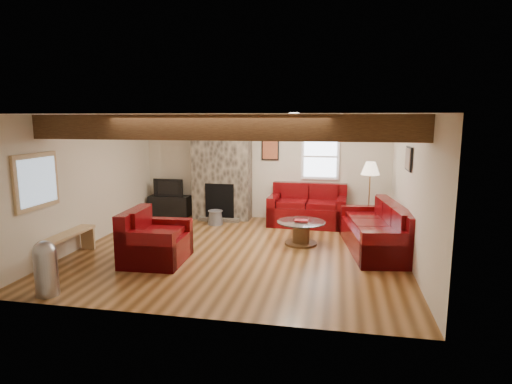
% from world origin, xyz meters
% --- Properties ---
extents(room, '(8.00, 8.00, 8.00)m').
position_xyz_m(room, '(0.00, 0.00, 1.25)').
color(room, brown).
rests_on(room, ground).
extents(floor, '(6.00, 6.00, 0.00)m').
position_xyz_m(floor, '(0.00, 0.00, 0.00)').
color(floor, brown).
rests_on(floor, ground).
extents(oak_beam, '(6.00, 0.36, 0.38)m').
position_xyz_m(oak_beam, '(0.00, -1.25, 2.31)').
color(oak_beam, '#341D0F').
rests_on(oak_beam, room).
extents(chimney_breast, '(1.40, 0.67, 2.50)m').
position_xyz_m(chimney_breast, '(-1.00, 2.49, 1.22)').
color(chimney_breast, '#332E27').
rests_on(chimney_breast, floor).
extents(back_window, '(0.90, 0.08, 1.10)m').
position_xyz_m(back_window, '(1.35, 2.71, 1.55)').
color(back_window, white).
rests_on(back_window, room).
extents(hatch_window, '(0.08, 1.00, 0.90)m').
position_xyz_m(hatch_window, '(-2.96, -1.50, 1.45)').
color(hatch_window, tan).
rests_on(hatch_window, room).
extents(ceiling_dome, '(0.40, 0.40, 0.18)m').
position_xyz_m(ceiling_dome, '(0.90, 0.90, 2.44)').
color(ceiling_dome, '#F3E7CE').
rests_on(ceiling_dome, room).
extents(artwork_back, '(0.42, 0.06, 0.52)m').
position_xyz_m(artwork_back, '(0.15, 2.71, 1.70)').
color(artwork_back, black).
rests_on(artwork_back, room).
extents(artwork_right, '(0.06, 0.55, 0.42)m').
position_xyz_m(artwork_right, '(2.96, 0.30, 1.75)').
color(artwork_right, black).
rests_on(artwork_right, room).
extents(sofa_three, '(1.27, 2.37, 0.87)m').
position_xyz_m(sofa_three, '(2.48, 0.52, 0.43)').
color(sofa_three, '#4B0508').
rests_on(sofa_three, floor).
extents(loveseat, '(1.79, 1.08, 0.93)m').
position_xyz_m(loveseat, '(1.11, 2.23, 0.46)').
color(loveseat, '#4B0508').
rests_on(loveseat, floor).
extents(armchair_red, '(1.03, 1.16, 0.90)m').
position_xyz_m(armchair_red, '(-1.26, -0.85, 0.45)').
color(armchair_red, '#4B0508').
rests_on(armchair_red, floor).
extents(coffee_table, '(0.94, 0.94, 0.49)m').
position_xyz_m(coffee_table, '(1.10, 0.64, 0.23)').
color(coffee_table, '#4D2E18').
rests_on(coffee_table, floor).
extents(tv_cabinet, '(1.02, 0.41, 0.51)m').
position_xyz_m(tv_cabinet, '(-2.39, 2.53, 0.25)').
color(tv_cabinet, black).
rests_on(tv_cabinet, floor).
extents(television, '(0.77, 0.10, 0.44)m').
position_xyz_m(television, '(-2.39, 2.53, 0.73)').
color(television, black).
rests_on(television, tv_cabinet).
extents(floor_lamp, '(0.39, 0.39, 1.53)m').
position_xyz_m(floor_lamp, '(2.45, 1.87, 1.30)').
color(floor_lamp, '#AA8047').
rests_on(floor_lamp, floor).
extents(pine_bench, '(0.29, 1.23, 0.46)m').
position_xyz_m(pine_bench, '(-2.83, -0.98, 0.23)').
color(pine_bench, tan).
rests_on(pine_bench, floor).
extents(pedal_bin, '(0.38, 0.38, 0.79)m').
position_xyz_m(pedal_bin, '(-2.17, -2.47, 0.39)').
color(pedal_bin, '#A3A3A8').
rests_on(pedal_bin, floor).
extents(coal_bucket, '(0.36, 0.36, 0.34)m').
position_xyz_m(coal_bucket, '(-1.00, 1.87, 0.17)').
color(coal_bucket, gray).
rests_on(coal_bucket, floor).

